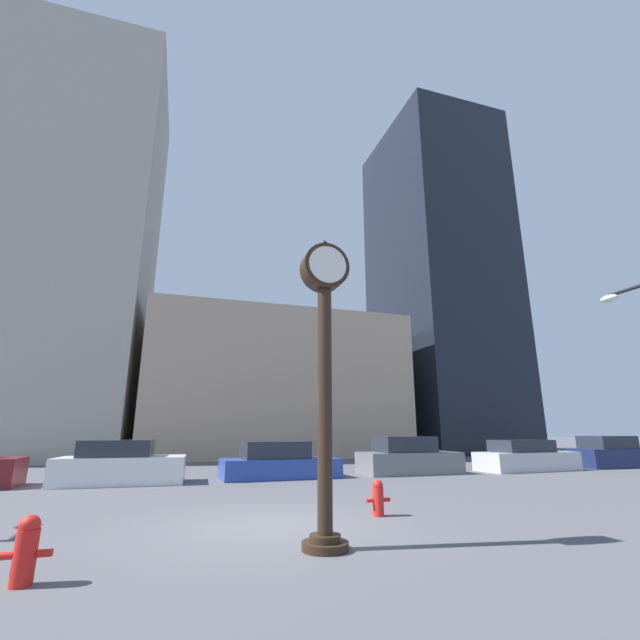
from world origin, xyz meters
TOP-DOWN VIEW (x-y plane):
  - ground_plane at (0.00, 0.00)m, footprint 200.00×200.00m
  - building_tall_tower at (-11.34, 24.00)m, footprint 12.77×12.00m
  - building_storefront_row at (4.64, 24.00)m, footprint 17.91×12.00m
  - building_glass_modern at (20.13, 24.00)m, footprint 9.28×12.00m
  - street_clock at (0.38, -1.95)m, footprint 0.82×0.72m
  - car_white at (-3.68, 7.99)m, footprint 4.18×2.10m
  - car_blue at (1.86, 8.20)m, footprint 4.50×2.07m
  - car_grey at (7.43, 8.18)m, footprint 4.18×1.98m
  - car_silver at (13.23, 7.83)m, footprint 4.80×1.98m
  - car_navy at (18.66, 8.02)m, footprint 4.12×1.93m
  - fire_hydrant_near at (-3.48, -2.34)m, footprint 0.57×0.25m
  - fire_hydrant_far at (2.30, 0.23)m, footprint 0.54×0.24m

SIDE VIEW (x-z plane):
  - ground_plane at x=0.00m, z-range 0.00..0.00m
  - fire_hydrant_far at x=2.30m, z-range 0.01..0.74m
  - fire_hydrant_near at x=-3.48m, z-range 0.01..0.78m
  - car_blue at x=1.86m, z-range -0.12..1.24m
  - car_silver at x=13.23m, z-range -0.10..1.24m
  - car_white at x=-3.68m, z-range -0.11..1.33m
  - car_navy at x=18.66m, z-range -0.12..1.38m
  - car_grey at x=7.43m, z-range -0.12..1.40m
  - street_clock at x=0.38m, z-range 0.43..5.51m
  - building_storefront_row at x=4.64m, z-range 0.00..9.91m
  - building_tall_tower at x=-11.34m, z-range 0.00..29.48m
  - building_glass_modern at x=20.13m, z-range 0.00..30.57m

